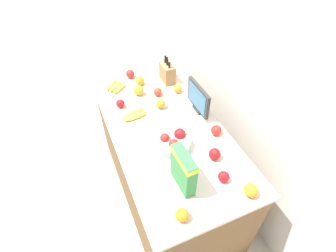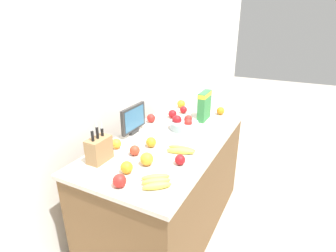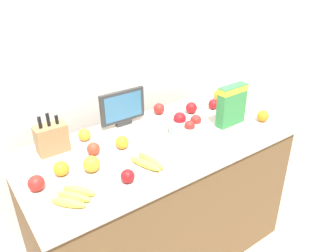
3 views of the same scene
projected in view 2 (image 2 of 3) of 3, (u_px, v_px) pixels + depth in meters
ground_plane at (170, 225)px, 2.39m from camera, size 14.00×14.00×0.00m
wall_back at (105, 77)px, 2.15m from camera, size 9.00×0.06×2.60m
counter at (171, 184)px, 2.22m from camera, size 1.62×0.79×0.88m
knife_block at (99, 149)px, 1.69m from camera, size 0.17×0.10×0.28m
small_monitor at (134, 119)px, 2.08m from camera, size 0.30×0.03×0.23m
cereal_box at (204, 105)px, 2.37m from camera, size 0.21×0.07×0.26m
fruit_bowl at (184, 124)px, 2.20m from camera, size 0.24×0.24×0.12m
banana_bunch_left at (156, 181)px, 1.46m from camera, size 0.21×0.20×0.04m
banana_bunch_right at (181, 150)px, 1.82m from camera, size 0.12×0.21×0.04m
apple_front at (172, 114)px, 2.45m from camera, size 0.08×0.08×0.08m
apple_leftmost at (184, 110)px, 2.58m from camera, size 0.07×0.07×0.07m
apple_by_knife_block at (180, 160)px, 1.66m from camera, size 0.07×0.07×0.07m
apple_near_bananas at (151, 118)px, 2.35m from camera, size 0.08×0.08×0.08m
apple_rightmost at (119, 181)px, 1.43m from camera, size 0.08×0.08×0.08m
apple_middle at (135, 150)px, 1.77m from camera, size 0.07×0.07×0.07m
orange_mid_left at (221, 111)px, 2.54m from camera, size 0.08×0.08×0.08m
orange_mid_right at (127, 167)px, 1.56m from camera, size 0.08×0.08×0.08m
orange_near_bowl at (116, 144)px, 1.87m from camera, size 0.07×0.07×0.07m
orange_front_center at (151, 142)px, 1.89m from camera, size 0.07×0.07×0.07m
orange_back_center at (147, 159)px, 1.65m from camera, size 0.08×0.08×0.08m
orange_front_right at (181, 104)px, 2.73m from camera, size 0.08×0.08×0.08m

